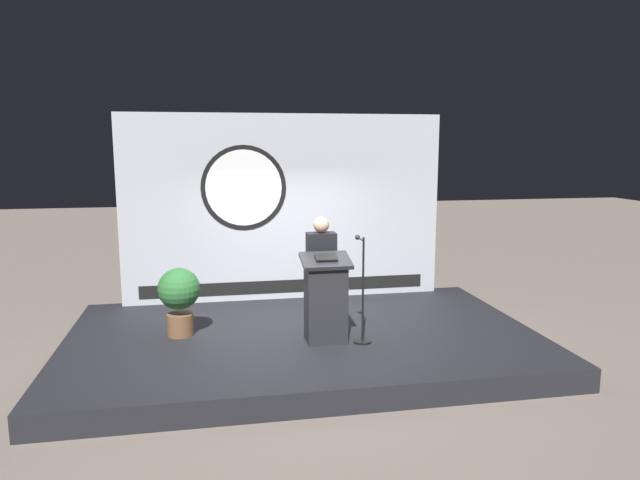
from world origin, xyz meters
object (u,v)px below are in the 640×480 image
object	(u,v)px
podium	(326,299)
potted_plant	(179,295)
microphone_stand	(362,306)
speaker_person	(321,273)

from	to	relation	value
podium	potted_plant	xyz separation A→B (m)	(-1.90, 0.60, -0.01)
podium	microphone_stand	size ratio (longest dim) A/B	0.83
speaker_person	potted_plant	world-z (taller)	speaker_person
potted_plant	microphone_stand	bearing A→B (deg)	-16.64
podium	speaker_person	size ratio (longest dim) A/B	0.73
microphone_stand	potted_plant	world-z (taller)	microphone_stand
podium	speaker_person	distance (m)	0.54
microphone_stand	potted_plant	xyz separation A→B (m)	(-2.37, 0.71, 0.08)
potted_plant	podium	bearing A→B (deg)	-17.55
speaker_person	potted_plant	distance (m)	1.96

